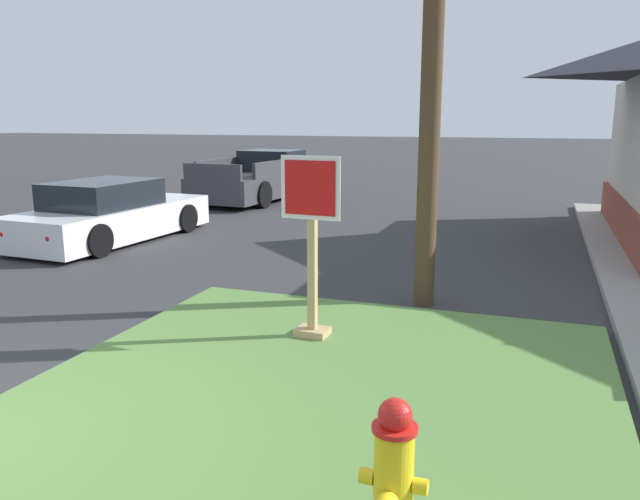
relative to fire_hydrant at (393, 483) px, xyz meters
The scene contains 6 objects.
grass_corner_patch 2.20m from the fire_hydrant, 121.65° to the left, with size 5.24×5.62×0.08m, color #567F3D.
fire_hydrant is the anchor object (origin of this frame).
stop_sign 3.65m from the fire_hydrant, 117.43° to the left, with size 0.68×0.30×2.02m.
manhole_cover 5.06m from the fire_hydrant, 128.82° to the left, with size 0.70×0.70×0.02m, color black.
parked_sedan_white 10.59m from the fire_hydrant, 135.99° to the left, with size 2.08×4.55×1.25m.
pickup_truck_charcoal 16.37m from the fire_hydrant, 117.35° to the left, with size 2.35×5.63×1.48m.
Camera 1 is at (4.03, -3.03, 2.49)m, focal length 34.77 mm.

